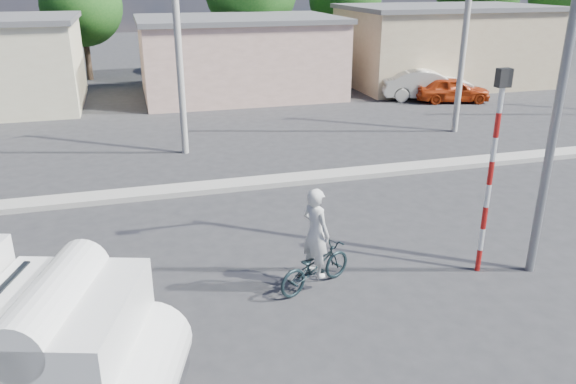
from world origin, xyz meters
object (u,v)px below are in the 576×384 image
object	(u,v)px
car_red	(452,90)
traffic_pole	(493,157)
car_cream	(427,84)
streetlight	(563,36)
cyclist	(315,246)
bicycle	(315,266)

from	to	relation	value
car_red	traffic_pole	bearing A→B (deg)	164.05
car_cream	traffic_pole	size ratio (longest dim) A/B	1.07
car_cream	streetlight	size ratio (longest dim) A/B	0.52
car_cream	streetlight	distance (m)	18.70
car_cream	traffic_pole	xyz separation A→B (m)	(-7.80, -16.58, 1.83)
traffic_pole	streetlight	size ratio (longest dim) A/B	0.48
cyclist	streetlight	bearing A→B (deg)	-122.06
cyclist	streetlight	size ratio (longest dim) A/B	0.21
cyclist	car_red	world-z (taller)	cyclist
bicycle	car_cream	bearing A→B (deg)	-59.61
traffic_pole	cyclist	bearing A→B (deg)	175.20
car_cream	bicycle	bearing A→B (deg)	159.36
bicycle	traffic_pole	bearing A→B (deg)	-119.32
bicycle	cyclist	xyz separation A→B (m)	(0.00, 0.00, 0.46)
cyclist	traffic_pole	xyz separation A→B (m)	(3.64, -0.31, 1.66)
cyclist	bicycle	bearing A→B (deg)	-0.00
bicycle	traffic_pole	world-z (taller)	traffic_pole
bicycle	cyclist	distance (m)	0.46
bicycle	car_red	world-z (taller)	car_red
cyclist	car_cream	bearing A→B (deg)	-59.61
bicycle	car_cream	distance (m)	19.90
car_red	traffic_pole	xyz separation A→B (m)	(-8.73, -15.65, 1.96)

